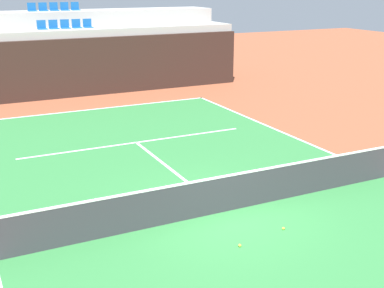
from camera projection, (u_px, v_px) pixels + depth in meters
name	position (u px, v px, depth m)	size (l,w,h in m)	color
ground_plane	(225.00, 212.00, 12.78)	(80.00, 80.00, 0.00)	brown
court_surface	(225.00, 212.00, 12.78)	(11.00, 24.00, 0.01)	#2D7238
baseline_far	(94.00, 109.00, 23.01)	(11.00, 0.10, 0.00)	white
service_line_far	(136.00, 142.00, 18.26)	(8.26, 0.10, 0.00)	white
centre_service_line	(173.00, 171.00, 15.52)	(0.10, 6.40, 0.00)	white
back_wall	(75.00, 68.00, 25.19)	(17.93, 0.30, 2.86)	black
stands_tier_lower	(68.00, 61.00, 26.28)	(17.93, 2.40, 3.23)	#9E9E99
stands_tier_upper	(58.00, 48.00, 28.22)	(17.93, 2.40, 3.99)	#9E9E99
seating_row_lower	(65.00, 26.00, 25.84)	(2.76, 0.44, 0.44)	#145193
seating_row_upper	(54.00, 8.00, 27.67)	(2.76, 0.44, 0.44)	#145193
tennis_net	(225.00, 193.00, 12.63)	(11.08, 0.08, 1.07)	black
tennis_ball_0	(283.00, 228.00, 11.83)	(0.07, 0.07, 0.07)	#CCE033
tennis_ball_2	(240.00, 245.00, 11.07)	(0.07, 0.07, 0.07)	#CCE033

